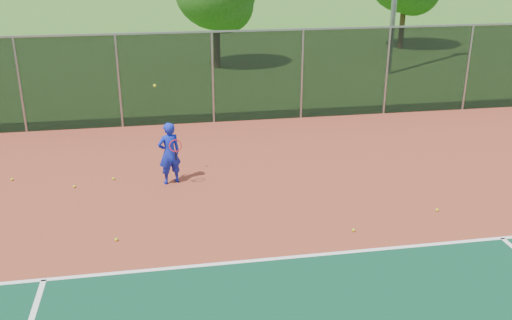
% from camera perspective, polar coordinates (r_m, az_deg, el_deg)
% --- Properties ---
extents(court_apron, '(30.00, 20.00, 0.02)m').
position_cam_1_polar(court_apron, '(11.13, 17.29, -10.86)').
color(court_apron, '#9A3D27').
rests_on(court_apron, ground).
extents(fence_back, '(30.00, 0.06, 3.03)m').
position_cam_1_polar(fence_back, '(19.35, 4.62, 8.63)').
color(fence_back, black).
rests_on(fence_back, court_apron).
extents(tennis_player, '(0.67, 0.69, 2.52)m').
position_cam_1_polar(tennis_player, '(14.24, -8.66, 0.69)').
color(tennis_player, '#1322B4').
rests_on(tennis_player, court_apron).
extents(practice_ball_0, '(0.07, 0.07, 0.07)m').
position_cam_1_polar(practice_ball_0, '(14.77, -17.71, -2.53)').
color(practice_ball_0, '#C0CB17').
rests_on(practice_ball_0, court_apron).
extents(practice_ball_1, '(0.07, 0.07, 0.07)m').
position_cam_1_polar(practice_ball_1, '(14.96, -14.07, -1.83)').
color(practice_ball_1, '#C0CB17').
rests_on(practice_ball_1, court_apron).
extents(practice_ball_2, '(0.07, 0.07, 0.07)m').
position_cam_1_polar(practice_ball_2, '(13.52, 17.65, -4.76)').
color(practice_ball_2, '#C0CB17').
rests_on(practice_ball_2, court_apron).
extents(practice_ball_3, '(0.07, 0.07, 0.07)m').
position_cam_1_polar(practice_ball_3, '(15.75, -23.22, -1.79)').
color(practice_ball_3, '#C0CB17').
rests_on(practice_ball_3, court_apron).
extents(practice_ball_4, '(0.07, 0.07, 0.07)m').
position_cam_1_polar(practice_ball_4, '(12.20, 9.73, -6.93)').
color(practice_ball_4, '#C0CB17').
rests_on(practice_ball_4, court_apron).
extents(practice_ball_5, '(0.07, 0.07, 0.07)m').
position_cam_1_polar(practice_ball_5, '(12.02, -13.80, -7.73)').
color(practice_ball_5, '#C0CB17').
rests_on(practice_ball_5, court_apron).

